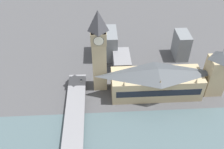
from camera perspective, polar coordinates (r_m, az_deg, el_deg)
ground_plane at (r=231.17m, az=8.52°, el=-7.10°), size 600.00×600.00×0.00m
river_water at (r=208.92m, az=10.24°, el=-14.36°), size 60.42×360.00×0.30m
parliament_hall at (r=234.09m, az=10.10°, el=-1.54°), size 27.77×83.03×29.68m
clock_tower at (r=220.66m, az=-2.98°, el=5.64°), size 13.91×13.91×81.03m
victoria_tower at (r=246.40m, az=22.65°, el=0.45°), size 16.82×16.82×49.91m
road_bridge at (r=201.84m, az=-8.94°, el=-14.44°), size 152.85×16.55×6.37m
car_northbound_mid at (r=245.30m, az=-7.06°, el=-1.26°), size 4.10×1.78×1.29m
city_block_west at (r=288.53m, az=15.54°, el=6.47°), size 24.62×14.12×29.51m
city_block_center at (r=264.00m, az=2.20°, el=2.86°), size 31.62×17.62×16.42m
city_block_east at (r=279.77m, az=-1.41°, el=7.04°), size 32.67×24.14×30.43m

